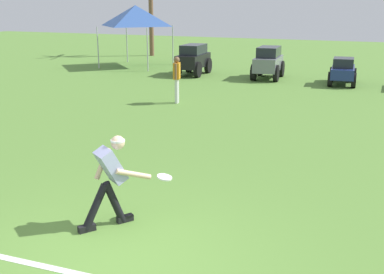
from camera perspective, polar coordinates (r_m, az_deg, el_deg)
ground_plane at (r=6.61m, az=-9.13°, el=-14.40°), size 80.00×80.00×0.00m
frisbee_thrower at (r=7.29m, az=-9.61°, el=-4.61°), size 0.85×0.88×1.40m
frisbee_in_flight at (r=7.49m, az=-3.31°, el=-4.77°), size 0.26×0.26×0.07m
teammate_near_sideline at (r=16.16m, az=-1.82°, el=7.31°), size 0.28×0.49×1.56m
parked_car_slot_a at (r=22.76m, az=0.15°, el=9.25°), size 1.31×2.41×1.40m
parked_car_slot_b at (r=21.85m, az=9.04°, el=8.79°), size 1.34×2.42×1.40m
parked_car_slot_c at (r=20.97m, az=17.45°, el=7.50°), size 1.27×2.27×1.10m
event_tent at (r=25.87m, az=-6.71°, el=14.09°), size 3.02×3.02×3.15m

